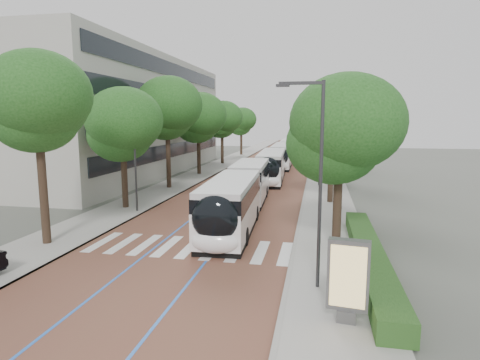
{
  "coord_description": "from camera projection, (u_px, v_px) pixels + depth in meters",
  "views": [
    {
      "loc": [
        6.69,
        -18.38,
        6.7
      ],
      "look_at": [
        1.26,
        9.26,
        2.4
      ],
      "focal_mm": 30.0,
      "sensor_mm": 36.0,
      "label": 1
    }
  ],
  "objects": [
    {
      "name": "streetlight_far",
      "position": [
        318.0,
        138.0,
        39.47
      ],
      "size": [
        1.82,
        0.2,
        8.0
      ],
      "color": "#333335",
      "rests_on": "sidewalk_right"
    },
    {
      "name": "bus_queued_2",
      "position": [
        289.0,
        149.0,
        67.78
      ],
      "size": [
        2.86,
        12.46,
        3.2
      ],
      "rotation": [
        0.0,
        0.0,
        0.03
      ],
      "color": "white",
      "rests_on": "ground"
    },
    {
      "name": "trees_right",
      "position": [
        330.0,
        121.0,
        37.57
      ],
      "size": [
        6.0,
        47.31,
        9.28
      ],
      "color": "black",
      "rests_on": "ground"
    },
    {
      "name": "sidewalk_right",
      "position": [
        324.0,
        166.0,
        57.48
      ],
      "size": [
        4.0,
        140.0,
        0.12
      ],
      "primitive_type": "cube",
      "color": "#9A9892",
      "rests_on": "ground"
    },
    {
      "name": "hedge",
      "position": [
        369.0,
        256.0,
        18.31
      ],
      "size": [
        1.2,
        14.0,
        0.8
      ],
      "primitive_type": "cube",
      "color": "#1A3E15",
      "rests_on": "sidewalk_right"
    },
    {
      "name": "office_building",
      "position": [
        106.0,
        116.0,
        49.94
      ],
      "size": [
        18.11,
        40.0,
        14.0
      ],
      "color": "#99968E",
      "rests_on": "ground"
    },
    {
      "name": "zebra_crossing",
      "position": [
        190.0,
        247.0,
        21.05
      ],
      "size": [
        10.55,
        3.6,
        0.01
      ],
      "color": "silver",
      "rests_on": "ground"
    },
    {
      "name": "lane_line_left",
      "position": [
        261.0,
        165.0,
        59.22
      ],
      "size": [
        0.12,
        126.0,
        0.01
      ],
      "primitive_type": "cube",
      "color": "blue",
      "rests_on": "road"
    },
    {
      "name": "lamp_post_left",
      "position": [
        135.0,
        156.0,
        28.42
      ],
      "size": [
        0.14,
        0.14,
        8.0
      ],
      "primitive_type": "cylinder",
      "color": "#333335",
      "rests_on": "sidewalk_left"
    },
    {
      "name": "bus_queued_0",
      "position": [
        271.0,
        166.0,
        43.26
      ],
      "size": [
        3.13,
        12.51,
        3.2
      ],
      "rotation": [
        0.0,
        0.0,
        0.05
      ],
      "color": "white",
      "rests_on": "ground"
    },
    {
      "name": "sidewalk_left",
      "position": [
        222.0,
        163.0,
        60.34
      ],
      "size": [
        4.0,
        140.0,
        0.12
      ],
      "primitive_type": "cube",
      "color": "#9A9892",
      "rests_on": "ground"
    },
    {
      "name": "streetlight_near",
      "position": [
        316.0,
        169.0,
        15.22
      ],
      "size": [
        1.82,
        0.2,
        8.0
      ],
      "color": "#333335",
      "rests_on": "sidewalk_right"
    },
    {
      "name": "bus_queued_1",
      "position": [
        282.0,
        156.0,
        55.73
      ],
      "size": [
        2.8,
        12.45,
        3.2
      ],
      "rotation": [
        0.0,
        0.0,
        0.02
      ],
      "color": "white",
      "rests_on": "ground"
    },
    {
      "name": "lane_line_right",
      "position": [
        283.0,
        165.0,
        58.61
      ],
      "size": [
        0.12,
        126.0,
        0.01
      ],
      "primitive_type": "cube",
      "color": "blue",
      "rests_on": "road"
    },
    {
      "name": "kerb_left",
      "position": [
        235.0,
        164.0,
        59.98
      ],
      "size": [
        0.2,
        140.0,
        0.14
      ],
      "primitive_type": "cube",
      "color": "gray",
      "rests_on": "ground"
    },
    {
      "name": "lead_bus",
      "position": [
        240.0,
        194.0,
        27.32
      ],
      "size": [
        3.41,
        18.5,
        3.2
      ],
      "rotation": [
        0.0,
        0.0,
        0.05
      ],
      "color": "black",
      "rests_on": "ground"
    },
    {
      "name": "kerb_right",
      "position": [
        310.0,
        165.0,
        57.84
      ],
      "size": [
        0.2,
        140.0,
        0.14
      ],
      "primitive_type": "cube",
      "color": "gray",
      "rests_on": "ground"
    },
    {
      "name": "trees_left",
      "position": [
        189.0,
        119.0,
        44.3
      ],
      "size": [
        6.3,
        60.19,
        10.09
      ],
      "color": "black",
      "rests_on": "ground"
    },
    {
      "name": "ground",
      "position": [
        180.0,
        254.0,
        20.12
      ],
      "size": [
        160.0,
        160.0,
        0.0
      ],
      "primitive_type": "plane",
      "color": "#51544C",
      "rests_on": "ground"
    },
    {
      "name": "road",
      "position": [
        272.0,
        165.0,
        58.92
      ],
      "size": [
        11.0,
        140.0,
        0.02
      ],
      "primitive_type": "cube",
      "color": "brown",
      "rests_on": "ground"
    },
    {
      "name": "ad_panel",
      "position": [
        348.0,
        279.0,
        12.97
      ],
      "size": [
        1.37,
        0.59,
        2.77
      ],
      "rotation": [
        0.0,
        0.0,
        -0.13
      ],
      "color": "#59595B",
      "rests_on": "sidewalk_right"
    }
  ]
}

